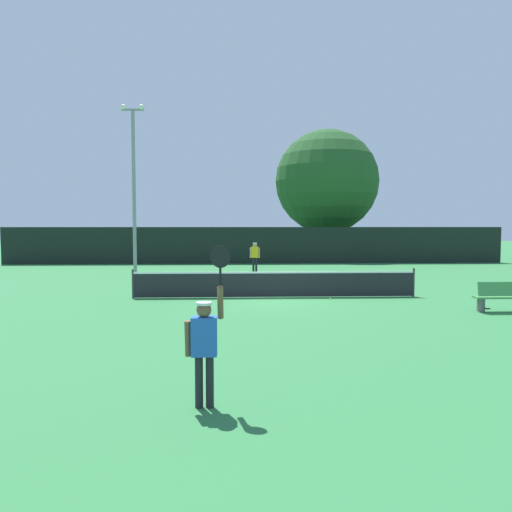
# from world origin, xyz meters

# --- Properties ---
(ground_plane) EXTENTS (120.00, 120.00, 0.00)m
(ground_plane) POSITION_xyz_m (0.00, 0.00, 0.00)
(ground_plane) COLOR #2D723D
(tennis_net) EXTENTS (10.55, 0.08, 1.07)m
(tennis_net) POSITION_xyz_m (0.00, 0.00, 0.51)
(tennis_net) COLOR #232328
(tennis_net) RESTS_ON ground
(perimeter_fence) EXTENTS (34.52, 0.12, 2.52)m
(perimeter_fence) POSITION_xyz_m (0.00, 15.81, 1.26)
(perimeter_fence) COLOR black
(perimeter_fence) RESTS_ON ground
(player_serving) EXTENTS (0.67, 0.38, 2.42)m
(player_serving) POSITION_xyz_m (-1.94, -10.98, 1.05)
(player_serving) COLOR blue
(player_serving) RESTS_ON ground
(player_receiving) EXTENTS (0.57, 0.25, 1.67)m
(player_receiving) POSITION_xyz_m (-0.35, 9.64, 1.02)
(player_receiving) COLOR yellow
(player_receiving) RESTS_ON ground
(tennis_ball) EXTENTS (0.07, 0.07, 0.07)m
(tennis_ball) POSITION_xyz_m (1.95, -0.66, 0.03)
(tennis_ball) COLOR #CCE033
(tennis_ball) RESTS_ON ground
(spare_racket) EXTENTS (0.28, 0.52, 0.04)m
(spare_racket) POSITION_xyz_m (6.56, -2.56, 0.02)
(spare_racket) COLOR black
(spare_racket) RESTS_ON ground
(courtside_bench) EXTENTS (1.80, 0.44, 0.95)m
(courtside_bench) POSITION_xyz_m (6.87, -3.34, 0.48)
(courtside_bench) COLOR #478C4C
(courtside_bench) RESTS_ON ground
(light_pole) EXTENTS (1.18, 0.28, 8.75)m
(light_pole) POSITION_xyz_m (-6.61, 7.32, 4.94)
(light_pole) COLOR gray
(light_pole) RESTS_ON ground
(large_tree) EXTENTS (8.28, 8.28, 10.29)m
(large_tree) POSITION_xyz_m (5.94, 21.59, 6.15)
(large_tree) COLOR brown
(large_tree) RESTS_ON ground
(parked_car_near) EXTENTS (2.43, 4.41, 1.69)m
(parked_car_near) POSITION_xyz_m (-8.17, 20.79, 0.78)
(parked_car_near) COLOR #B7B7BC
(parked_car_near) RESTS_ON ground
(parked_car_mid) EXTENTS (2.29, 4.36, 1.69)m
(parked_car_mid) POSITION_xyz_m (2.28, 21.93, 0.78)
(parked_car_mid) COLOR navy
(parked_car_mid) RESTS_ON ground
(parked_car_far) EXTENTS (2.13, 4.30, 1.69)m
(parked_car_far) POSITION_xyz_m (10.16, 23.09, 0.78)
(parked_car_far) COLOR black
(parked_car_far) RESTS_ON ground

